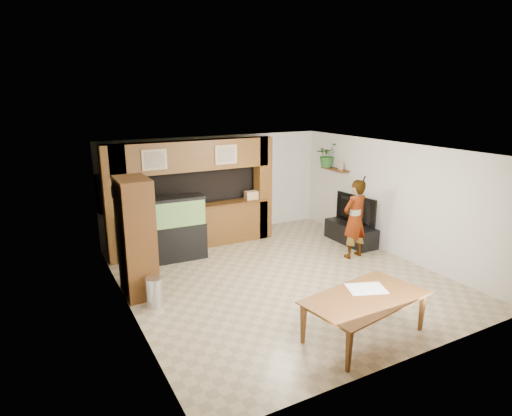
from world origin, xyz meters
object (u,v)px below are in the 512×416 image
aquarium (176,229)px  dining_table (366,318)px  television (352,210)px  person (355,219)px  pantry_cabinet (136,237)px

aquarium → dining_table: (1.52, -4.49, -0.37)m
television → person: person is taller
pantry_cabinet → television: 5.37m
dining_table → television: bearing=43.3°
television → dining_table: 4.43m
person → aquarium: bearing=-32.8°
aquarium → dining_table: aquarium is taller
aquarium → person: size_ratio=0.80×
television → person: bearing=137.0°
pantry_cabinet → dining_table: bearing=-49.8°
dining_table → aquarium: bearing=99.5°
pantry_cabinet → person: pantry_cabinet is taller
television → aquarium: bearing=70.9°
aquarium → television: size_ratio=1.16×
aquarium → person: bearing=-23.0°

